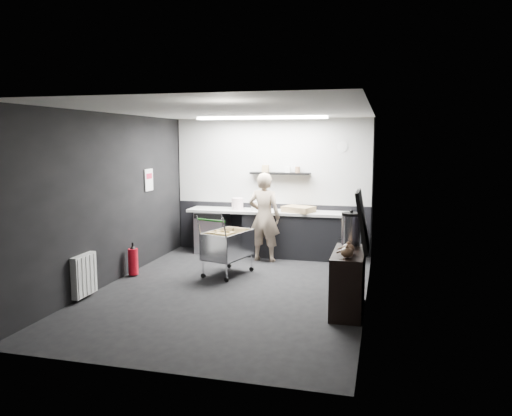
# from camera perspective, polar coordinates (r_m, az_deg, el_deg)

# --- Properties ---
(floor) EXTENTS (5.50, 5.50, 0.00)m
(floor) POSITION_cam_1_polar(r_m,az_deg,el_deg) (7.71, -2.80, -9.41)
(floor) COLOR black
(floor) RESTS_ON ground
(ceiling) EXTENTS (5.50, 5.50, 0.00)m
(ceiling) POSITION_cam_1_polar(r_m,az_deg,el_deg) (7.37, -2.95, 11.06)
(ceiling) COLOR silver
(ceiling) RESTS_ON wall_back
(wall_back) EXTENTS (5.50, 0.00, 5.50)m
(wall_back) POSITION_cam_1_polar(r_m,az_deg,el_deg) (10.06, 1.79, 2.51)
(wall_back) COLOR black
(wall_back) RESTS_ON floor
(wall_front) EXTENTS (5.50, 0.00, 5.50)m
(wall_front) POSITION_cam_1_polar(r_m,az_deg,el_deg) (4.90, -12.50, -3.36)
(wall_front) COLOR black
(wall_front) RESTS_ON floor
(wall_left) EXTENTS (0.00, 5.50, 5.50)m
(wall_left) POSITION_cam_1_polar(r_m,az_deg,el_deg) (8.24, -16.28, 1.01)
(wall_left) COLOR black
(wall_left) RESTS_ON floor
(wall_right) EXTENTS (0.00, 5.50, 5.50)m
(wall_right) POSITION_cam_1_polar(r_m,az_deg,el_deg) (7.09, 12.74, 0.07)
(wall_right) COLOR black
(wall_right) RESTS_ON floor
(kitchen_wall_panel) EXTENTS (3.95, 0.02, 1.70)m
(kitchen_wall_panel) POSITION_cam_1_polar(r_m,az_deg,el_deg) (10.01, 1.78, 5.35)
(kitchen_wall_panel) COLOR #B8B8B3
(kitchen_wall_panel) RESTS_ON wall_back
(dado_panel) EXTENTS (3.95, 0.02, 1.00)m
(dado_panel) POSITION_cam_1_polar(r_m,az_deg,el_deg) (10.16, 1.75, -2.28)
(dado_panel) COLOR black
(dado_panel) RESTS_ON wall_back
(floating_shelf) EXTENTS (1.20, 0.22, 0.04)m
(floating_shelf) POSITION_cam_1_polar(r_m,az_deg,el_deg) (9.87, 2.77, 3.97)
(floating_shelf) COLOR black
(floating_shelf) RESTS_ON wall_back
(wall_clock) EXTENTS (0.20, 0.03, 0.20)m
(wall_clock) POSITION_cam_1_polar(r_m,az_deg,el_deg) (9.78, 9.86, 6.94)
(wall_clock) COLOR silver
(wall_clock) RESTS_ON wall_back
(poster) EXTENTS (0.02, 0.30, 0.40)m
(poster) POSITION_cam_1_polar(r_m,az_deg,el_deg) (9.35, -12.16, 3.16)
(poster) COLOR white
(poster) RESTS_ON wall_left
(poster_red_band) EXTENTS (0.02, 0.22, 0.10)m
(poster_red_band) POSITION_cam_1_polar(r_m,az_deg,el_deg) (9.34, -12.14, 3.59)
(poster_red_band) COLOR red
(poster_red_band) RESTS_ON poster
(radiator) EXTENTS (0.10, 0.50, 0.60)m
(radiator) POSITION_cam_1_polar(r_m,az_deg,el_deg) (7.64, -19.06, -7.26)
(radiator) COLOR silver
(radiator) RESTS_ON wall_left
(ceiling_strip) EXTENTS (2.40, 0.20, 0.04)m
(ceiling_strip) POSITION_cam_1_polar(r_m,az_deg,el_deg) (9.15, 0.57, 10.25)
(ceiling_strip) COLOR white
(ceiling_strip) RESTS_ON ceiling
(prep_counter) EXTENTS (3.20, 0.61, 0.90)m
(prep_counter) POSITION_cam_1_polar(r_m,az_deg,el_deg) (9.84, 2.12, -2.86)
(prep_counter) COLOR black
(prep_counter) RESTS_ON floor
(person) EXTENTS (0.64, 0.45, 1.68)m
(person) POSITION_cam_1_polar(r_m,az_deg,el_deg) (9.37, 0.95, -1.04)
(person) COLOR beige
(person) RESTS_ON floor
(shopping_cart) EXTENTS (0.79, 1.07, 1.02)m
(shopping_cart) POSITION_cam_1_polar(r_m,az_deg,el_deg) (8.47, -3.28, -4.44)
(shopping_cart) COLOR silver
(shopping_cart) RESTS_ON floor
(sideboard) EXTENTS (0.46, 1.08, 1.62)m
(sideboard) POSITION_cam_1_polar(r_m,az_deg,el_deg) (6.83, 10.62, -7.28)
(sideboard) COLOR black
(sideboard) RESTS_ON floor
(fire_extinguisher) EXTENTS (0.16, 0.16, 0.54)m
(fire_extinguisher) POSITION_cam_1_polar(r_m,az_deg,el_deg) (8.68, -13.86, -5.85)
(fire_extinguisher) COLOR red
(fire_extinguisher) RESTS_ON floor
(cardboard_box) EXTENTS (0.66, 0.58, 0.11)m
(cardboard_box) POSITION_cam_1_polar(r_m,az_deg,el_deg) (9.62, 4.87, -0.13)
(cardboard_box) COLOR #9E8154
(cardboard_box) RESTS_ON prep_counter
(pink_tub) EXTENTS (0.23, 0.23, 0.23)m
(pink_tub) POSITION_cam_1_polar(r_m,az_deg,el_deg) (9.94, -2.13, 0.49)
(pink_tub) COLOR silver
(pink_tub) RESTS_ON prep_counter
(white_container) EXTENTS (0.23, 0.19, 0.18)m
(white_container) POSITION_cam_1_polar(r_m,az_deg,el_deg) (9.79, 0.04, 0.23)
(white_container) COLOR silver
(white_container) RESTS_ON prep_counter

